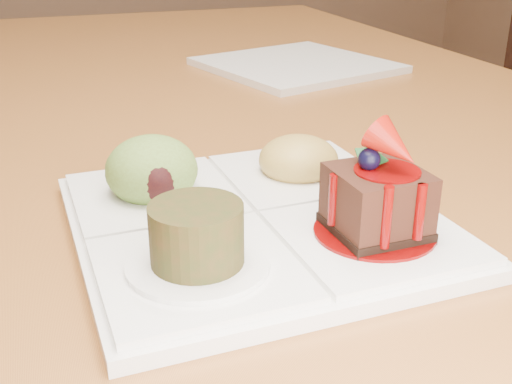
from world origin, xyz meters
name	(u,v)px	position (x,y,z in m)	size (l,w,h in m)	color
dining_table	(232,138)	(0.00, 0.00, 0.68)	(1.00, 1.80, 0.75)	#975F27
sampler_plate	(252,204)	(-0.12, -0.42, 0.77)	(0.30, 0.30, 0.11)	white
second_plate	(296,65)	(0.16, 0.13, 0.76)	(0.28, 0.28, 0.01)	white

